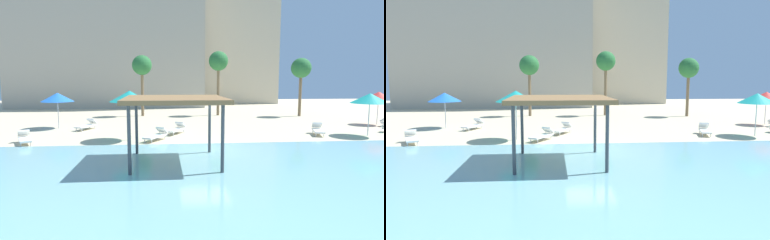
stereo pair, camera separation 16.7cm
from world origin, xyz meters
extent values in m
plane|color=beige|center=(0.00, 0.00, 0.00)|extent=(80.00, 80.00, 0.00)
cube|color=#7AB7C1|center=(0.00, -5.25, 0.02)|extent=(44.00, 13.50, 0.04)
cylinder|color=#42474C|center=(-3.39, -0.70, 1.33)|extent=(0.14, 0.14, 2.67)
cylinder|color=#42474C|center=(0.13, -0.70, 1.33)|extent=(0.14, 0.14, 2.67)
cylinder|color=#42474C|center=(-3.39, -4.22, 1.33)|extent=(0.14, 0.14, 2.67)
cylinder|color=#42474C|center=(0.13, -4.22, 1.33)|extent=(0.14, 0.14, 2.67)
cube|color=olive|center=(-1.63, -2.46, 2.76)|extent=(4.22, 4.22, 0.18)
cylinder|color=silver|center=(10.93, 3.30, 1.04)|extent=(0.06, 0.06, 2.07)
cone|color=teal|center=(10.93, 3.30, 2.39)|extent=(2.32, 2.32, 0.64)
cylinder|color=silver|center=(14.84, 8.15, 1.01)|extent=(0.06, 0.06, 2.03)
cone|color=red|center=(14.84, 8.15, 2.31)|extent=(2.05, 2.05, 0.56)
cylinder|color=silver|center=(-9.75, 8.27, 0.98)|extent=(0.06, 0.06, 1.96)
cone|color=blue|center=(-9.75, 8.27, 2.28)|extent=(2.34, 2.34, 0.64)
cylinder|color=silver|center=(-4.07, 3.10, 1.14)|extent=(0.06, 0.06, 2.28)
cone|color=teal|center=(-4.07, 3.10, 2.61)|extent=(2.35, 2.35, 0.65)
cylinder|color=white|center=(-7.70, 6.60, 0.11)|extent=(0.05, 0.05, 0.22)
cylinder|color=white|center=(-8.14, 6.81, 0.11)|extent=(0.05, 0.05, 0.22)
cylinder|color=white|center=(-7.09, 7.90, 0.11)|extent=(0.05, 0.05, 0.22)
cylinder|color=white|center=(-7.52, 8.11, 0.11)|extent=(0.05, 0.05, 0.22)
cube|color=white|center=(-7.61, 7.36, 0.27)|extent=(1.31, 1.88, 0.10)
cube|color=white|center=(-7.30, 8.03, 0.55)|extent=(0.76, 0.72, 0.40)
cylinder|color=white|center=(-1.48, 4.26, 0.11)|extent=(0.05, 0.05, 0.22)
cylinder|color=white|center=(-1.89, 4.51, 0.11)|extent=(0.05, 0.05, 0.22)
cylinder|color=white|center=(-0.75, 5.50, 0.11)|extent=(0.05, 0.05, 0.22)
cylinder|color=white|center=(-1.16, 5.75, 0.11)|extent=(0.05, 0.05, 0.22)
cube|color=white|center=(-1.32, 5.01, 0.27)|extent=(1.43, 1.86, 0.10)
cube|color=white|center=(-0.94, 5.65, 0.55)|extent=(0.77, 0.74, 0.40)
cylinder|color=white|center=(-2.78, 1.98, 0.11)|extent=(0.05, 0.05, 0.22)
cylinder|color=white|center=(-3.18, 2.24, 0.11)|extent=(0.05, 0.05, 0.22)
cylinder|color=white|center=(-2.01, 3.21, 0.11)|extent=(0.05, 0.05, 0.22)
cylinder|color=white|center=(-2.42, 3.46, 0.11)|extent=(0.05, 0.05, 0.22)
cube|color=white|center=(-2.60, 2.72, 0.27)|extent=(1.46, 1.84, 0.10)
cube|color=white|center=(-2.20, 3.35, 0.55)|extent=(0.78, 0.75, 0.40)
cylinder|color=white|center=(7.89, 3.06, 0.11)|extent=(0.05, 0.05, 0.22)
cylinder|color=white|center=(7.43, 3.21, 0.11)|extent=(0.05, 0.05, 0.22)
cylinder|color=white|center=(8.34, 4.43, 0.11)|extent=(0.05, 0.05, 0.22)
cylinder|color=white|center=(7.88, 4.58, 0.11)|extent=(0.05, 0.05, 0.22)
cube|color=white|center=(7.89, 3.82, 0.27)|extent=(1.13, 1.90, 0.10)
cube|color=white|center=(8.12, 4.53, 0.55)|extent=(0.73, 0.67, 0.40)
cylinder|color=white|center=(-9.27, 1.79, 0.11)|extent=(0.05, 0.05, 0.22)
cylinder|color=white|center=(-9.71, 1.59, 0.11)|extent=(0.05, 0.05, 0.22)
cylinder|color=white|center=(-9.88, 3.10, 0.11)|extent=(0.05, 0.05, 0.22)
cylinder|color=white|center=(-10.32, 2.89, 0.11)|extent=(0.05, 0.05, 0.22)
cube|color=white|center=(-9.79, 2.34, 0.27)|extent=(1.31, 1.88, 0.10)
cube|color=white|center=(-10.11, 3.02, 0.55)|extent=(0.76, 0.71, 0.40)
cylinder|color=brown|center=(-4.08, 15.85, 2.27)|extent=(0.28, 0.28, 4.55)
sphere|color=#286B33|center=(-4.08, 15.85, 4.90)|extent=(1.90, 1.90, 1.90)
cylinder|color=brown|center=(11.08, 14.34, 2.14)|extent=(0.28, 0.28, 4.28)
sphere|color=#286B33|center=(11.08, 14.34, 4.63)|extent=(1.90, 1.90, 1.90)
cylinder|color=brown|center=(3.33, 15.79, 2.49)|extent=(0.28, 0.28, 4.97)
sphere|color=#286B33|center=(3.33, 15.79, 5.32)|extent=(1.90, 1.90, 1.90)
cube|color=#B2A893|center=(-8.94, 29.76, 10.56)|extent=(23.99, 11.67, 21.13)
cube|color=beige|center=(6.25, 34.61, 9.98)|extent=(16.32, 10.02, 19.96)
camera|label=1|loc=(-2.13, -16.42, 3.64)|focal=30.83mm
camera|label=2|loc=(-1.96, -16.43, 3.64)|focal=30.83mm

